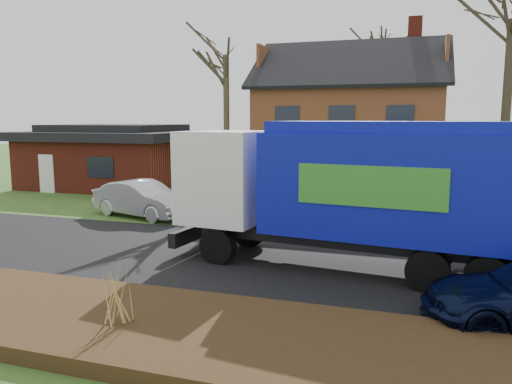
% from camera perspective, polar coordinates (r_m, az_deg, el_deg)
% --- Properties ---
extents(ground, '(120.00, 120.00, 0.00)m').
position_cam_1_polar(ground, '(14.80, -4.33, -7.48)').
color(ground, '#34521B').
rests_on(ground, ground).
extents(road, '(80.00, 7.00, 0.02)m').
position_cam_1_polar(road, '(14.80, -4.33, -7.45)').
color(road, black).
rests_on(road, ground).
extents(mulch_verge, '(80.00, 3.50, 0.30)m').
position_cam_1_polar(mulch_verge, '(10.32, -15.96, -14.08)').
color(mulch_verge, black).
rests_on(mulch_verge, ground).
extents(main_house, '(12.95, 8.95, 9.26)m').
position_cam_1_polar(main_house, '(27.35, 9.83, 8.22)').
color(main_house, beige).
rests_on(main_house, ground).
extents(ranch_house, '(9.80, 8.20, 3.70)m').
position_cam_1_polar(ranch_house, '(31.53, -15.65, 4.00)').
color(ranch_house, maroon).
rests_on(ranch_house, ground).
extents(garbage_truck, '(9.49, 3.51, 3.97)m').
position_cam_1_polar(garbage_truck, '(13.47, 10.45, 0.78)').
color(garbage_truck, black).
rests_on(garbage_truck, ground).
extents(silver_sedan, '(4.80, 2.78, 1.50)m').
position_cam_1_polar(silver_sedan, '(21.19, -12.86, -0.78)').
color(silver_sedan, '#AEAFB6').
rests_on(silver_sedan, ground).
extents(tree_front_west, '(3.32, 3.32, 9.88)m').
position_cam_1_polar(tree_front_west, '(25.16, -3.48, 17.72)').
color(tree_front_west, '#463D2A').
rests_on(tree_front_west, ground).
extents(tree_back, '(3.47, 3.47, 10.97)m').
position_cam_1_polar(tree_back, '(35.00, 14.36, 16.50)').
color(tree_back, '#453629').
rests_on(tree_back, ground).
extents(grass_clump_mid, '(0.38, 0.32, 1.07)m').
position_cam_1_polar(grass_clump_mid, '(9.68, -15.66, -11.26)').
color(grass_clump_mid, tan).
rests_on(grass_clump_mid, mulch_verge).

